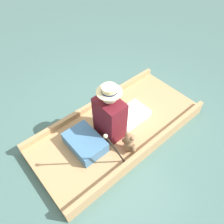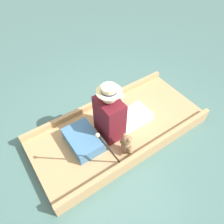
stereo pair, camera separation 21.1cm
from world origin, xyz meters
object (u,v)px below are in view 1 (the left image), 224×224
Objects in this scene: seated_person at (115,115)px; walking_cane at (114,148)px; teddy_bear at (129,143)px; wine_glass at (118,97)px.

seated_person reaches higher than walking_cane.
seated_person is at bearing 166.82° from teddy_bear.
teddy_bear is 0.90m from wine_glass.
teddy_bear reaches higher than wine_glass.
walking_cane is (0.84, -0.82, 0.38)m from wine_glass.
teddy_bear is at bearing 104.67° from walking_cane.
seated_person reaches higher than wine_glass.
wine_glass is (-0.38, 0.40, -0.20)m from seated_person.
seated_person is 6.19× the size of wine_glass.
walking_cane reaches higher than teddy_bear.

